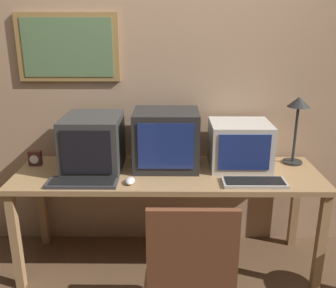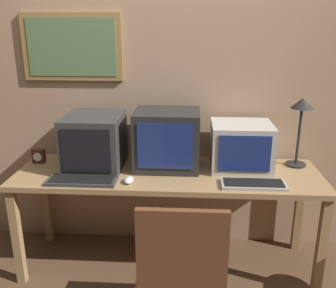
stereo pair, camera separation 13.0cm
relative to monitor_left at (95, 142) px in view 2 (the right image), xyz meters
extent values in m
cube|color=tan|center=(0.52, 0.32, 0.37)|extent=(8.00, 0.05, 2.60)
cube|color=olive|center=(-0.20, 0.28, 0.63)|extent=(0.74, 0.02, 0.48)
cube|color=#56754C|center=(-0.20, 0.27, 0.63)|extent=(0.65, 0.01, 0.41)
cube|color=#99754C|center=(0.52, -0.06, -0.21)|extent=(2.11, 0.63, 0.04)
cube|color=#99754C|center=(-0.48, -0.33, -0.58)|extent=(0.06, 0.06, 0.71)
cube|color=#99754C|center=(1.53, -0.33, -0.58)|extent=(0.06, 0.06, 0.71)
cube|color=#99754C|center=(-0.48, 0.21, -0.58)|extent=(0.06, 0.06, 0.71)
cube|color=#99754C|center=(1.53, 0.21, -0.58)|extent=(0.06, 0.06, 0.71)
cube|color=#333333|center=(0.00, 0.00, 0.00)|extent=(0.39, 0.44, 0.38)
cube|color=black|center=(0.00, -0.22, 0.01)|extent=(0.32, 0.01, 0.29)
cube|color=black|center=(0.51, 0.04, 0.01)|extent=(0.45, 0.36, 0.41)
cube|color=navy|center=(0.51, -0.14, 0.02)|extent=(0.37, 0.01, 0.31)
cube|color=#B7B2A8|center=(1.03, 0.06, -0.03)|extent=(0.42, 0.36, 0.33)
cube|color=navy|center=(1.03, -0.13, -0.02)|extent=(0.34, 0.01, 0.25)
cube|color=#333338|center=(-0.03, -0.27, -0.18)|extent=(0.45, 0.17, 0.02)
cube|color=black|center=(-0.03, -0.27, -0.17)|extent=(0.41, 0.14, 0.00)
cube|color=#A8A399|center=(1.08, -0.26, -0.18)|extent=(0.41, 0.17, 0.02)
cube|color=black|center=(1.08, -0.26, -0.17)|extent=(0.38, 0.14, 0.00)
ellipsoid|color=silver|center=(0.28, -0.25, -0.17)|extent=(0.06, 0.11, 0.03)
cube|color=#4C231E|center=(-0.44, 0.07, -0.14)|extent=(0.09, 0.05, 0.11)
cylinder|color=white|center=(-0.44, 0.04, -0.14)|extent=(0.06, 0.00, 0.06)
cylinder|color=black|center=(1.44, 0.12, -0.18)|extent=(0.14, 0.14, 0.02)
cylinder|color=black|center=(1.44, 0.12, 0.03)|extent=(0.02, 0.02, 0.42)
cone|color=black|center=(1.44, 0.12, 0.27)|extent=(0.16, 0.16, 0.07)
cube|color=brown|center=(0.64, -0.75, -0.47)|extent=(0.47, 0.47, 0.04)
cube|color=brown|center=(0.64, -0.97, -0.22)|extent=(0.43, 0.04, 0.45)
camera|label=1|loc=(0.54, -2.47, 0.80)|focal=40.00mm
camera|label=2|loc=(0.67, -2.47, 0.80)|focal=40.00mm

